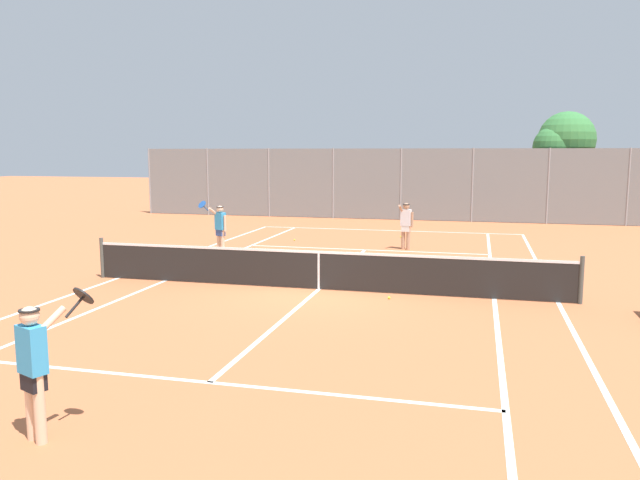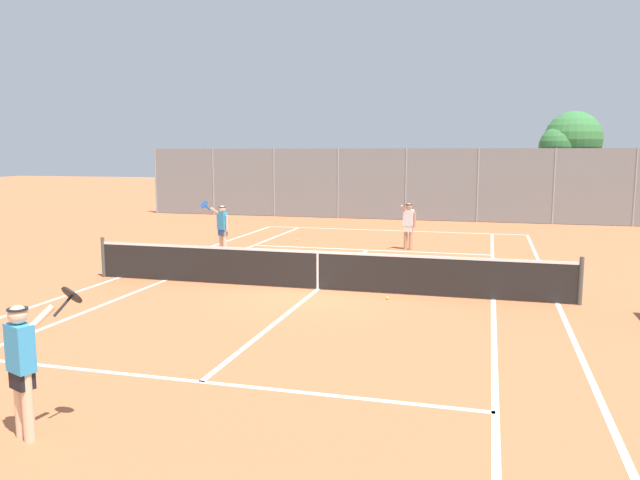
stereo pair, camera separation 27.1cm
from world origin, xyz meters
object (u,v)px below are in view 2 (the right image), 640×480
object	(u,v)px
tennis_net	(318,269)
loose_tennis_ball_1	(297,240)
player_far_left	(222,226)
loose_tennis_ball_0	(404,237)
player_far_right	(408,223)
player_near_side	(22,362)
loose_tennis_ball_2	(387,298)
tree_behind_left	(569,142)

from	to	relation	value
tennis_net	loose_tennis_ball_1	distance (m)	8.48
player_far_left	loose_tennis_ball_0	size ratio (longest dim) A/B	26.88
player_far_right	loose_tennis_ball_1	distance (m)	4.53
tennis_net	loose_tennis_ball_1	size ratio (longest dim) A/B	181.82
tennis_net	player_near_side	distance (m)	8.67
player_near_side	loose_tennis_ball_2	world-z (taller)	player_near_side
tree_behind_left	player_far_left	bearing A→B (deg)	-130.93
player_far_right	loose_tennis_ball_0	xyz separation A→B (m)	(-0.51, 2.96, -0.88)
player_far_left	tree_behind_left	bearing A→B (deg)	49.07
loose_tennis_ball_0	player_far_left	bearing A→B (deg)	-133.32
player_far_left	loose_tennis_ball_0	world-z (taller)	player_far_left
loose_tennis_ball_1	loose_tennis_ball_2	world-z (taller)	same
player_far_right	loose_tennis_ball_0	bearing A→B (deg)	99.87
player_far_left	loose_tennis_ball_0	bearing A→B (deg)	46.68
player_far_right	loose_tennis_ball_1	world-z (taller)	player_far_right
loose_tennis_ball_0	player_near_side	bearing A→B (deg)	-96.13
tennis_net	player_far_right	bearing A→B (deg)	78.98
player_near_side	tree_behind_left	bearing A→B (deg)	71.84
loose_tennis_ball_2	tennis_net	bearing A→B (deg)	161.82
tree_behind_left	loose_tennis_ball_1	bearing A→B (deg)	-136.12
player_far_right	tree_behind_left	size ratio (longest dim) A/B	0.30
player_far_right	loose_tennis_ball_2	size ratio (longest dim) A/B	24.24
player_far_right	loose_tennis_ball_2	world-z (taller)	player_far_right
loose_tennis_ball_2	loose_tennis_ball_0	bearing A→B (deg)	95.43
player_near_side	tree_behind_left	xyz separation A→B (m)	(8.76, 26.69, 2.88)
loose_tennis_ball_0	tennis_net	bearing A→B (deg)	-94.77
player_far_left	loose_tennis_ball_0	distance (m)	7.66
player_far_left	loose_tennis_ball_1	bearing A→B (deg)	68.80
tennis_net	loose_tennis_ball_2	world-z (taller)	tennis_net
player_far_right	tree_behind_left	bearing A→B (deg)	60.90
loose_tennis_ball_1	loose_tennis_ball_2	xyz separation A→B (m)	(4.79, -8.52, 0.00)
loose_tennis_ball_0	loose_tennis_ball_2	xyz separation A→B (m)	(0.99, -10.39, 0.00)
player_far_right	tree_behind_left	world-z (taller)	tree_behind_left
tennis_net	player_far_right	distance (m)	6.98
player_far_left	loose_tennis_ball_2	bearing A→B (deg)	-38.05
player_near_side	player_far_left	xyz separation A→B (m)	(-3.25, 12.85, 0.00)
player_near_side	tree_behind_left	world-z (taller)	tree_behind_left
player_far_left	player_far_right	xyz separation A→B (m)	(5.73, 2.58, -0.02)
loose_tennis_ball_1	tree_behind_left	size ratio (longest dim) A/B	0.01
player_near_side	player_far_left	world-z (taller)	same
loose_tennis_ball_1	loose_tennis_ball_2	bearing A→B (deg)	-60.67
player_far_left	tennis_net	bearing A→B (deg)	-44.10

